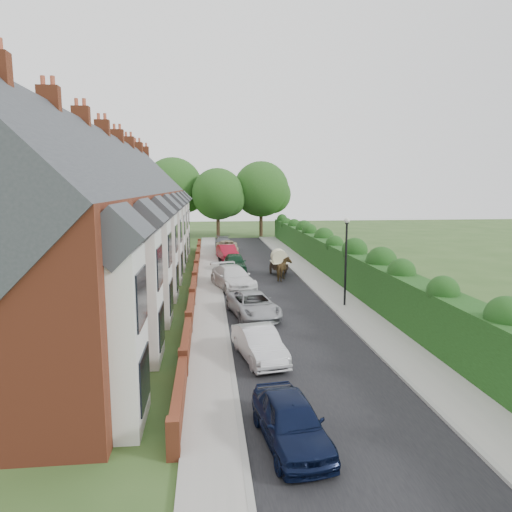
{
  "coord_description": "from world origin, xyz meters",
  "views": [
    {
      "loc": [
        -4.39,
        -20.9,
        6.9
      ],
      "look_at": [
        -1.15,
        9.61,
        2.2
      ],
      "focal_mm": 32.0,
      "sensor_mm": 36.0,
      "label": 1
    }
  ],
  "objects_px": {
    "car_grey": "(224,243)",
    "horse_cart": "(279,260)",
    "car_silver_b": "(253,305)",
    "lamppost": "(346,250)",
    "car_silver_a": "(259,344)",
    "car_navy": "(291,421)",
    "car_red": "(227,252)",
    "horse": "(284,269)",
    "car_white": "(233,278)",
    "car_beige": "(227,248)",
    "car_green": "(235,263)"
  },
  "relations": [
    {
      "from": "car_grey",
      "to": "horse_cart",
      "type": "bearing_deg",
      "value": -76.9
    },
    {
      "from": "car_silver_b",
      "to": "lamppost",
      "type": "bearing_deg",
      "value": 4.37
    },
    {
      "from": "lamppost",
      "to": "car_silver_a",
      "type": "distance_m",
      "value": 9.83
    },
    {
      "from": "car_grey",
      "to": "car_navy",
      "type": "bearing_deg",
      "value": -90.1
    },
    {
      "from": "car_silver_b",
      "to": "car_red",
      "type": "relative_size",
      "value": 1.08
    },
    {
      "from": "car_navy",
      "to": "car_grey",
      "type": "bearing_deg",
      "value": 83.72
    },
    {
      "from": "car_silver_b",
      "to": "horse",
      "type": "xyz_separation_m",
      "value": [
        3.18,
        9.21,
        0.19
      ]
    },
    {
      "from": "car_red",
      "to": "horse_cart",
      "type": "distance_m",
      "value": 8.72
    },
    {
      "from": "car_white",
      "to": "lamppost",
      "type": "bearing_deg",
      "value": -56.27
    },
    {
      "from": "car_silver_a",
      "to": "car_beige",
      "type": "xyz_separation_m",
      "value": [
        -0.06,
        28.92,
        0.04
      ]
    },
    {
      "from": "car_beige",
      "to": "car_grey",
      "type": "bearing_deg",
      "value": 94.04
    },
    {
      "from": "lamppost",
      "to": "car_grey",
      "type": "bearing_deg",
      "value": 103.44
    },
    {
      "from": "horse_cart",
      "to": "lamppost",
      "type": "bearing_deg",
      "value": -77.16
    },
    {
      "from": "car_silver_b",
      "to": "car_red",
      "type": "distance_m",
      "value": 19.22
    },
    {
      "from": "car_beige",
      "to": "car_silver_a",
      "type": "bearing_deg",
      "value": -88.72
    },
    {
      "from": "car_grey",
      "to": "horse_cart",
      "type": "xyz_separation_m",
      "value": [
        3.81,
        -15.47,
        0.51
      ]
    },
    {
      "from": "car_navy",
      "to": "horse",
      "type": "height_order",
      "value": "horse"
    },
    {
      "from": "car_silver_b",
      "to": "car_grey",
      "type": "xyz_separation_m",
      "value": [
        -0.63,
        26.81,
        0.01
      ]
    },
    {
      "from": "lamppost",
      "to": "car_silver_a",
      "type": "relative_size",
      "value": 1.32
    },
    {
      "from": "car_white",
      "to": "car_grey",
      "type": "xyz_separation_m",
      "value": [
        0.08,
        19.91,
        -0.11
      ]
    },
    {
      "from": "car_navy",
      "to": "horse",
      "type": "xyz_separation_m",
      "value": [
        3.38,
        21.41,
        0.18
      ]
    },
    {
      "from": "lamppost",
      "to": "car_navy",
      "type": "xyz_separation_m",
      "value": [
        -5.65,
        -13.62,
        -2.64
      ]
    },
    {
      "from": "car_beige",
      "to": "lamppost",
      "type": "bearing_deg",
      "value": -73.53
    },
    {
      "from": "car_grey",
      "to": "horse",
      "type": "relative_size",
      "value": 2.27
    },
    {
      "from": "car_silver_b",
      "to": "car_white",
      "type": "distance_m",
      "value": 6.94
    },
    {
      "from": "car_silver_a",
      "to": "car_red",
      "type": "relative_size",
      "value": 0.92
    },
    {
      "from": "car_silver_a",
      "to": "car_green",
      "type": "xyz_separation_m",
      "value": [
        0.19,
        19.36,
        0.08
      ]
    },
    {
      "from": "car_navy",
      "to": "horse_cart",
      "type": "relative_size",
      "value": 1.37
    },
    {
      "from": "car_navy",
      "to": "car_silver_a",
      "type": "relative_size",
      "value": 0.99
    },
    {
      "from": "car_silver_a",
      "to": "horse",
      "type": "bearing_deg",
      "value": 66.01
    },
    {
      "from": "car_silver_b",
      "to": "car_green",
      "type": "distance_m",
      "value": 13.29
    },
    {
      "from": "car_green",
      "to": "horse",
      "type": "relative_size",
      "value": 2.14
    },
    {
      "from": "lamppost",
      "to": "car_grey",
      "type": "relative_size",
      "value": 1.15
    },
    {
      "from": "lamppost",
      "to": "horse_cart",
      "type": "height_order",
      "value": "lamppost"
    },
    {
      "from": "car_grey",
      "to": "horse_cart",
      "type": "height_order",
      "value": "horse_cart"
    },
    {
      "from": "car_red",
      "to": "horse_cart",
      "type": "bearing_deg",
      "value": -73.57
    },
    {
      "from": "car_silver_a",
      "to": "car_silver_b",
      "type": "distance_m",
      "value": 6.08
    },
    {
      "from": "car_silver_a",
      "to": "car_green",
      "type": "height_order",
      "value": "car_green"
    },
    {
      "from": "car_red",
      "to": "car_white",
      "type": "bearing_deg",
      "value": -99.67
    },
    {
      "from": "car_green",
      "to": "car_silver_b",
      "type": "bearing_deg",
      "value": -89.57
    },
    {
      "from": "lamppost",
      "to": "car_green",
      "type": "relative_size",
      "value": 1.22
    },
    {
      "from": "horse_cart",
      "to": "car_red",
      "type": "bearing_deg",
      "value": 115.35
    },
    {
      "from": "car_silver_a",
      "to": "horse",
      "type": "distance_m",
      "value": 15.68
    },
    {
      "from": "car_navy",
      "to": "car_beige",
      "type": "distance_m",
      "value": 35.06
    },
    {
      "from": "car_green",
      "to": "horse_cart",
      "type": "distance_m",
      "value": 3.91
    },
    {
      "from": "car_silver_b",
      "to": "car_silver_a",
      "type": "bearing_deg",
      "value": -103.6
    },
    {
      "from": "car_white",
      "to": "horse",
      "type": "xyz_separation_m",
      "value": [
        3.89,
        2.3,
        0.08
      ]
    },
    {
      "from": "car_beige",
      "to": "car_navy",
      "type": "bearing_deg",
      "value": -88.48
    },
    {
      "from": "car_navy",
      "to": "car_grey",
      "type": "distance_m",
      "value": 39.02
    },
    {
      "from": "car_grey",
      "to": "car_white",
      "type": "bearing_deg",
      "value": -90.95
    }
  ]
}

